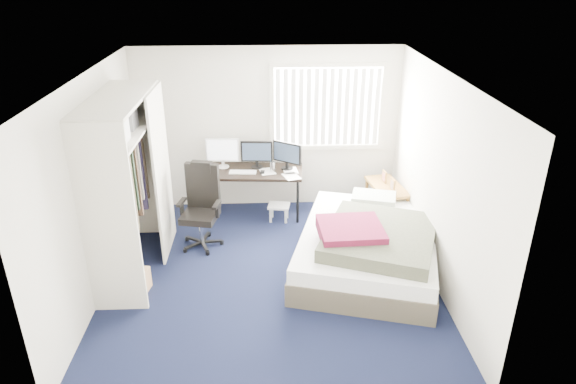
# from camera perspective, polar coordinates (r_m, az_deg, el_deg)

# --- Properties ---
(ground) EXTENTS (4.20, 4.20, 0.00)m
(ground) POSITION_cam_1_polar(r_m,az_deg,el_deg) (6.55, -1.93, -9.20)
(ground) COLOR black
(ground) RESTS_ON ground
(room_shell) EXTENTS (4.20, 4.20, 4.20)m
(room_shell) POSITION_cam_1_polar(r_m,az_deg,el_deg) (5.84, -2.14, 3.21)
(room_shell) COLOR silver
(room_shell) RESTS_ON ground
(window_assembly) EXTENTS (1.72, 0.09, 1.32)m
(window_assembly) POSITION_cam_1_polar(r_m,az_deg,el_deg) (7.81, 4.40, 9.38)
(window_assembly) COLOR white
(window_assembly) RESTS_ON ground
(closet) EXTENTS (0.64, 1.84, 2.22)m
(closet) POSITION_cam_1_polar(r_m,az_deg,el_deg) (6.37, -17.37, 2.37)
(closet) COLOR beige
(closet) RESTS_ON ground
(desk) EXTENTS (1.51, 0.79, 1.18)m
(desk) POSITION_cam_1_polar(r_m,az_deg,el_deg) (7.75, -3.85, 2.72)
(desk) COLOR black
(desk) RESTS_ON ground
(office_chair) EXTENTS (0.65, 0.65, 1.17)m
(office_chair) POSITION_cam_1_polar(r_m,az_deg,el_deg) (7.11, -9.56, -2.44)
(office_chair) COLOR black
(office_chair) RESTS_ON ground
(footstool) EXTENTS (0.35, 0.30, 0.26)m
(footstool) POSITION_cam_1_polar(r_m,az_deg,el_deg) (7.74, -1.03, -1.83)
(footstool) COLOR white
(footstool) RESTS_ON ground
(nightstand) EXTENTS (0.55, 0.89, 0.75)m
(nightstand) POSITION_cam_1_polar(r_m,az_deg,el_deg) (7.75, 10.92, 0.26)
(nightstand) COLOR brown
(nightstand) RESTS_ON ground
(bed) EXTENTS (2.20, 2.59, 0.73)m
(bed) POSITION_cam_1_polar(r_m,az_deg,el_deg) (6.64, 8.95, -5.88)
(bed) COLOR #453E31
(bed) RESTS_ON ground
(pine_box) EXTENTS (0.41, 0.34, 0.27)m
(pine_box) POSITION_cam_1_polar(r_m,az_deg,el_deg) (6.46, -16.91, -9.42)
(pine_box) COLOR tan
(pine_box) RESTS_ON ground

